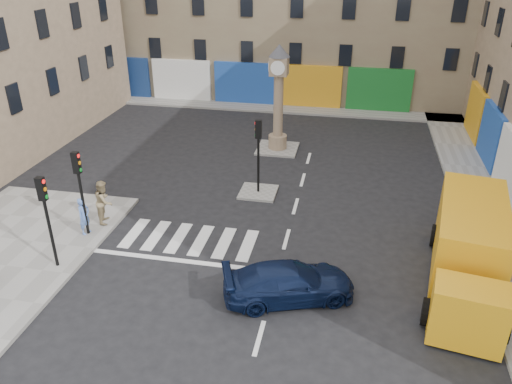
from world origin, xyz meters
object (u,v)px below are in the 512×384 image
(clock_pillar, at_px, (279,92))
(navy_sedan, at_px, (289,282))
(traffic_light_left_near, at_px, (46,208))
(traffic_light_left_far, at_px, (79,180))
(yellow_van, at_px, (469,249))
(pedestrian_tan, at_px, (104,201))
(pedestrian_blue, at_px, (84,216))
(traffic_light_island, at_px, (258,145))

(clock_pillar, bearing_deg, navy_sedan, -79.22)
(navy_sedan, bearing_deg, traffic_light_left_near, 69.53)
(traffic_light_left_far, relative_size, clock_pillar, 0.61)
(traffic_light_left_near, relative_size, traffic_light_left_far, 1.00)
(traffic_light_left_near, bearing_deg, traffic_light_left_far, 90.00)
(clock_pillar, relative_size, yellow_van, 0.78)
(traffic_light_left_near, relative_size, yellow_van, 0.47)
(navy_sedan, bearing_deg, clock_pillar, -9.58)
(navy_sedan, bearing_deg, yellow_van, -90.15)
(traffic_light_left_near, bearing_deg, pedestrian_tan, 85.11)
(navy_sedan, xyz_separation_m, pedestrian_blue, (-9.00, 2.43, 0.30))
(navy_sedan, distance_m, pedestrian_tan, 9.33)
(yellow_van, bearing_deg, navy_sedan, -150.42)
(traffic_light_left_near, xyz_separation_m, traffic_light_island, (6.30, 7.80, -0.03))
(navy_sedan, bearing_deg, pedestrian_blue, 54.55)
(clock_pillar, bearing_deg, yellow_van, -52.67)
(traffic_light_island, relative_size, pedestrian_tan, 1.90)
(traffic_light_left_near, height_order, pedestrian_blue, traffic_light_left_near)
(traffic_light_left_near, xyz_separation_m, pedestrian_tan, (0.30, 3.51, -1.49))
(traffic_light_left_far, xyz_separation_m, clock_pillar, (6.30, 11.40, 0.93))
(traffic_light_left_near, bearing_deg, yellow_van, 8.49)
(pedestrian_blue, bearing_deg, navy_sedan, -93.76)
(traffic_light_left_far, xyz_separation_m, traffic_light_island, (6.30, 5.40, -0.03))
(traffic_light_left_near, xyz_separation_m, yellow_van, (15.10, 2.25, -1.25))
(clock_pillar, bearing_deg, traffic_light_left_far, -118.94)
(traffic_light_island, xyz_separation_m, pedestrian_blue, (-6.37, -5.39, -1.63))
(traffic_light_island, xyz_separation_m, yellow_van, (8.80, -5.55, -1.22))
(navy_sedan, bearing_deg, traffic_light_island, -1.77)
(traffic_light_left_far, height_order, yellow_van, traffic_light_left_far)
(traffic_light_left_near, distance_m, clock_pillar, 15.19)
(traffic_light_island, xyz_separation_m, pedestrian_tan, (-6.00, -4.29, -1.46))
(traffic_light_left_far, height_order, pedestrian_blue, traffic_light_left_far)
(traffic_light_left_far, relative_size, pedestrian_tan, 1.90)
(navy_sedan, relative_size, yellow_van, 0.58)
(clock_pillar, height_order, yellow_van, clock_pillar)
(traffic_light_left_near, distance_m, yellow_van, 15.32)
(traffic_light_left_far, relative_size, traffic_light_island, 1.00)
(yellow_van, bearing_deg, clock_pillar, 136.71)
(traffic_light_left_near, xyz_separation_m, pedestrian_blue, (-0.07, 2.41, -1.66))
(traffic_light_left_near, bearing_deg, pedestrian_blue, 91.77)
(clock_pillar, relative_size, pedestrian_tan, 3.12)
(traffic_light_left_near, height_order, traffic_light_left_far, same)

